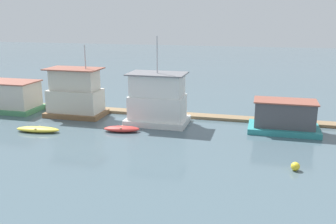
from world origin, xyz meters
The scene contains 10 objects.
ground_plane centered at (0.00, 0.00, 0.00)m, with size 200.00×200.00×0.00m, color #475B66.
dock_walkway centered at (0.00, 2.82, 0.15)m, with size 51.00×1.54×0.30m, color #846B4C.
houseboat_green centered at (-18.82, 0.36, 1.67)m, with size 6.46×4.14×3.43m.
houseboat_brown centered at (-10.60, 0.22, 2.32)m, with size 6.17×3.63×7.67m.
houseboat_white centered at (-1.21, -0.52, 2.39)m, with size 6.06×3.96×8.70m.
houseboat_teal centered at (10.98, -0.11, 1.37)m, with size 6.46×3.77×2.99m.
dinghy_yellow centered at (-11.28, -6.04, 0.26)m, with size 4.27×1.63×0.51m.
dinghy_red centered at (-3.72, -3.98, 0.27)m, with size 3.54×1.79×0.54m.
mooring_post_centre centered at (-0.33, 1.80, 0.82)m, with size 0.30×0.30×1.63m, color brown.
buoy_yellow centered at (11.42, -9.48, 0.31)m, with size 0.62×0.62×0.62m, color yellow.
Camera 1 is at (8.84, -35.39, 10.57)m, focal length 40.00 mm.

